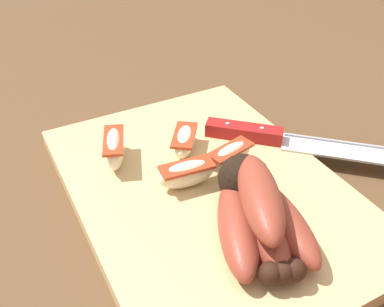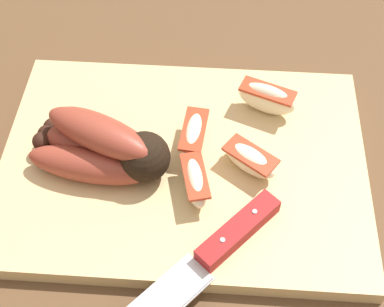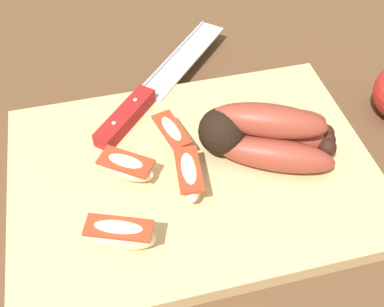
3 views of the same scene
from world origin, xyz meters
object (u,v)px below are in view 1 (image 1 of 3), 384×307
(apple_wedge_near, at_px, (114,148))
(apple_wedge_extra, at_px, (187,173))
(apple_wedge_middle, at_px, (230,156))
(apple_wedge_far, at_px, (184,141))
(banana_bunch, at_px, (257,211))
(chefs_knife, at_px, (281,138))

(apple_wedge_near, bearing_deg, apple_wedge_extra, 35.63)
(apple_wedge_near, relative_size, apple_wedge_extra, 1.05)
(apple_wedge_middle, xyz_separation_m, apple_wedge_extra, (0.00, -0.06, 0.00))
(apple_wedge_middle, distance_m, apple_wedge_extra, 0.06)
(apple_wedge_near, height_order, apple_wedge_middle, apple_wedge_near)
(apple_wedge_middle, bearing_deg, apple_wedge_far, -150.17)
(banana_bunch, bearing_deg, apple_wedge_far, -179.49)
(apple_wedge_near, distance_m, apple_wedge_extra, 0.10)
(apple_wedge_near, relative_size, apple_wedge_middle, 1.07)
(apple_wedge_middle, bearing_deg, apple_wedge_extra, -85.97)
(apple_wedge_near, distance_m, apple_wedge_far, 0.09)
(banana_bunch, relative_size, apple_wedge_extra, 2.26)
(banana_bunch, height_order, chefs_knife, banana_bunch)
(apple_wedge_near, distance_m, apple_wedge_middle, 0.14)
(banana_bunch, distance_m, apple_wedge_near, 0.19)
(banana_bunch, relative_size, apple_wedge_middle, 2.32)
(apple_wedge_far, bearing_deg, banana_bunch, 0.51)
(chefs_knife, relative_size, apple_wedge_extra, 3.33)
(chefs_knife, relative_size, apple_wedge_middle, 3.41)
(apple_wedge_near, bearing_deg, banana_bunch, 26.46)
(banana_bunch, height_order, apple_wedge_middle, banana_bunch)
(banana_bunch, relative_size, apple_wedge_near, 2.16)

